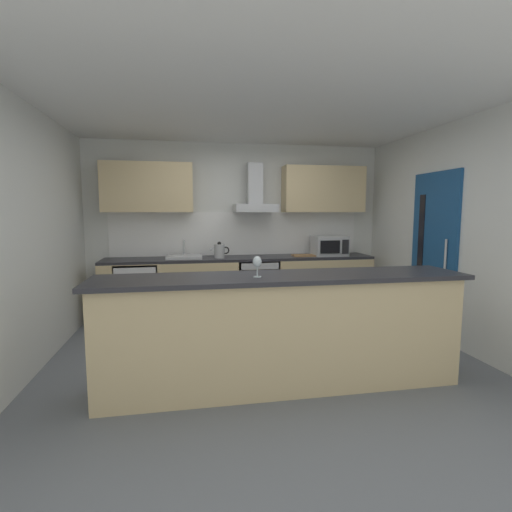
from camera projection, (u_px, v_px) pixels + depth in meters
ground at (262, 357)px, 4.16m from camera, size 5.49×4.86×0.02m
ceiling at (263, 108)px, 3.86m from camera, size 5.49×4.86×0.02m
wall_back at (237, 229)px, 5.95m from camera, size 5.49×0.12×2.60m
wall_left at (24, 240)px, 3.59m from camera, size 0.12×4.86×2.60m
wall_right at (457, 235)px, 4.42m from camera, size 0.12×4.86×2.60m
backsplash_tile at (238, 234)px, 5.89m from camera, size 3.82×0.02×0.66m
counter_back at (241, 287)px, 5.68m from camera, size 3.95×0.60×0.90m
counter_island at (283, 331)px, 3.37m from camera, size 3.26×0.64×1.02m
upper_cabinets at (239, 189)px, 5.66m from camera, size 3.90×0.32×0.70m
side_door at (433, 255)px, 4.73m from camera, size 0.08×0.85×2.05m
oven at (256, 286)px, 5.69m from camera, size 0.60×0.62×0.80m
refrigerator at (138, 293)px, 5.39m from camera, size 0.58×0.60×0.85m
microwave at (329, 246)px, 5.80m from camera, size 0.50×0.38×0.30m
sink at (184, 256)px, 5.46m from camera, size 0.50×0.40×0.26m
kettle at (219, 251)px, 5.50m from camera, size 0.29×0.15×0.24m
range_hood at (255, 197)px, 5.67m from camera, size 0.62×0.45×0.72m
wine_glass at (257, 263)px, 3.19m from camera, size 0.08×0.08×0.18m
chopping_board at (304, 255)px, 5.75m from camera, size 0.35×0.23×0.02m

